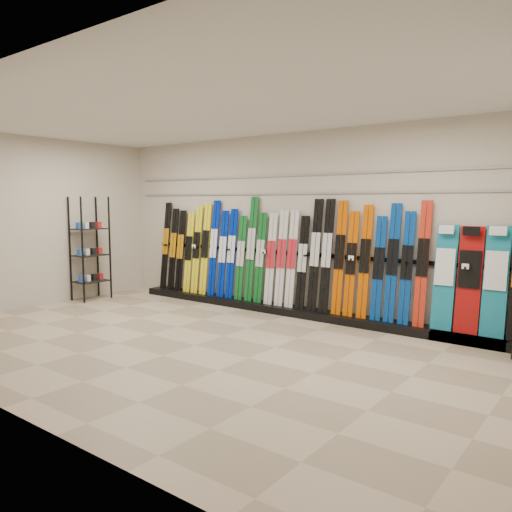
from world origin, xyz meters
The scene contains 10 objects.
floor centered at (0.00, 0.00, 0.00)m, with size 8.00×8.00×0.00m, color #9D896C.
back_wall centered at (0.00, 2.50, 1.50)m, with size 8.00×8.00×0.00m, color beige.
left_wall centered at (-4.00, 0.00, 1.50)m, with size 5.00×5.00×0.00m, color beige.
ceiling centered at (0.00, 0.00, 3.00)m, with size 8.00×8.00×0.00m, color silver.
ski_rack_base centered at (0.22, 2.28, 0.06)m, with size 8.00×0.40×0.12m, color black.
skis centered at (-0.44, 2.33, 0.95)m, with size 5.37×0.24×1.83m.
snowboards centered at (2.94, 2.35, 0.85)m, with size 1.25×0.24×1.57m.
accessory_rack centered at (-3.75, 1.05, 0.98)m, with size 0.40×0.60×1.96m, color black.
slatwall_rail_0 centered at (0.00, 2.48, 2.00)m, with size 7.60×0.02×0.03m, color gray.
slatwall_rail_1 centered at (0.00, 2.48, 2.30)m, with size 7.60×0.02×0.03m, color gray.
Camera 1 is at (4.45, -4.57, 1.86)m, focal length 35.00 mm.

